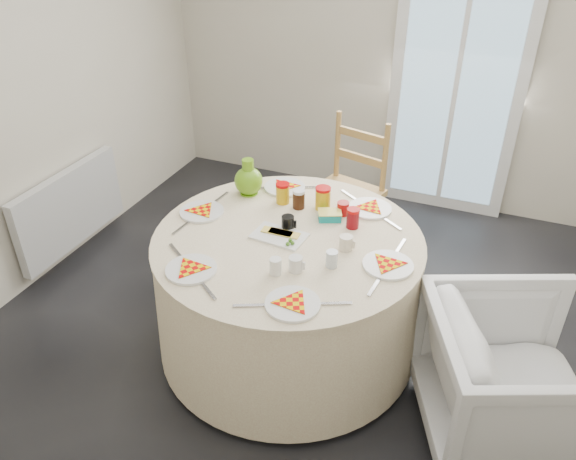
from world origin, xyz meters
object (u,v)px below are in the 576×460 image
at_px(radiator, 70,209).
at_px(armchair, 514,375).
at_px(wooden_chair, 344,196).
at_px(green_pitcher, 248,176).
at_px(table, 288,293).

bearing_deg(radiator, armchair, -8.98).
height_order(wooden_chair, armchair, wooden_chair).
distance_m(radiator, wooden_chair, 1.95).
relative_size(wooden_chair, armchair, 1.27).
relative_size(radiator, green_pitcher, 4.57).
relative_size(armchair, green_pitcher, 3.64).
bearing_deg(green_pitcher, wooden_chair, 79.14).
bearing_deg(green_pitcher, armchair, 1.39).
bearing_deg(wooden_chair, armchair, -29.85).
xyz_separation_m(radiator, armchair, (3.01, -0.48, 0.01)).
distance_m(radiator, green_pitcher, 1.47).
bearing_deg(table, wooden_chair, 89.88).
xyz_separation_m(table, wooden_chair, (0.00, 1.05, 0.09)).
bearing_deg(wooden_chair, radiator, -142.00).
height_order(table, green_pitcher, green_pitcher).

